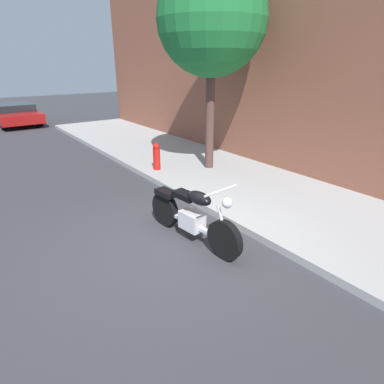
{
  "coord_description": "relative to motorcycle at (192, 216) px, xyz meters",
  "views": [
    {
      "loc": [
        4.18,
        -2.71,
        3.0
      ],
      "look_at": [
        0.04,
        0.32,
        0.93
      ],
      "focal_mm": 30.36,
      "sensor_mm": 36.0,
      "label": 1
    }
  ],
  "objects": [
    {
      "name": "ground_plane",
      "position": [
        -0.04,
        -0.33,
        -0.47
      ],
      "size": [
        60.0,
        60.0,
        0.0
      ],
      "primitive_type": "plane",
      "color": "#38383D"
    },
    {
      "name": "sidewalk",
      "position": [
        -0.04,
        2.61,
        -0.4
      ],
      "size": [
        24.96,
        3.38,
        0.14
      ],
      "primitive_type": "cube",
      "color": "#A9A9A9",
      "rests_on": "ground"
    },
    {
      "name": "street_tree",
      "position": [
        -2.88,
        2.72,
        3.48
      ],
      "size": [
        2.77,
        2.77,
        5.36
      ],
      "color": "brown",
      "rests_on": "ground"
    },
    {
      "name": "fire_hydrant",
      "position": [
        -3.58,
        1.39,
        -0.02
      ],
      "size": [
        0.2,
        0.2,
        0.91
      ],
      "color": "red",
      "rests_on": "ground"
    },
    {
      "name": "parked_car_red",
      "position": [
        -14.84,
        -0.34,
        0.08
      ],
      "size": [
        4.27,
        1.91,
        1.03
      ],
      "color": "black",
      "rests_on": "ground"
    },
    {
      "name": "building_facade",
      "position": [
        -0.04,
        4.55,
        3.42
      ],
      "size": [
        24.96,
        0.5,
        7.78
      ],
      "primitive_type": "cube",
      "color": "brown",
      "rests_on": "ground"
    },
    {
      "name": "motorcycle",
      "position": [
        0.0,
        0.0,
        0.0
      ],
      "size": [
        2.25,
        0.7,
        1.17
      ],
      "color": "black",
      "rests_on": "ground"
    }
  ]
}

